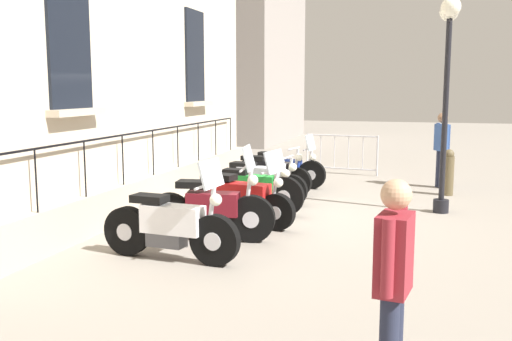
# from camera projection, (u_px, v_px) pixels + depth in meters

# --- Properties ---
(ground_plane) EXTENTS (60.00, 60.00, 0.00)m
(ground_plane) POSITION_uv_depth(u_px,v_px,m) (250.00, 214.00, 10.42)
(ground_plane) COLOR gray
(motorcycle_white) EXTENTS (1.99, 0.66, 1.37)m
(motorcycle_white) POSITION_uv_depth(u_px,v_px,m) (171.00, 227.00, 7.55)
(motorcycle_white) COLOR black
(motorcycle_white) RESTS_ON ground_plane
(motorcycle_maroon) EXTENTS (1.96, 0.73, 1.44)m
(motorcycle_maroon) POSITION_uv_depth(u_px,v_px,m) (211.00, 211.00, 8.55)
(motorcycle_maroon) COLOR black
(motorcycle_maroon) RESTS_ON ground_plane
(motorcycle_red) EXTENTS (2.03, 0.84, 1.29)m
(motorcycle_red) POSITION_uv_depth(u_px,v_px,m) (239.00, 199.00, 9.45)
(motorcycle_red) COLOR black
(motorcycle_red) RESTS_ON ground_plane
(motorcycle_green) EXTENTS (1.98, 0.63, 0.96)m
(motorcycle_green) POSITION_uv_depth(u_px,v_px,m) (251.00, 191.00, 10.36)
(motorcycle_green) COLOR black
(motorcycle_green) RESTS_ON ground_plane
(motorcycle_silver) EXTENTS (2.04, 0.74, 0.96)m
(motorcycle_silver) POSITION_uv_depth(u_px,v_px,m) (258.00, 182.00, 11.27)
(motorcycle_silver) COLOR black
(motorcycle_silver) RESTS_ON ground_plane
(motorcycle_black) EXTENTS (1.99, 0.72, 1.03)m
(motorcycle_black) POSITION_uv_depth(u_px,v_px,m) (268.00, 174.00, 12.36)
(motorcycle_black) COLOR black
(motorcycle_black) RESTS_ON ground_plane
(motorcycle_blue) EXTENTS (2.12, 0.64, 1.23)m
(motorcycle_blue) POSITION_uv_depth(u_px,v_px,m) (282.00, 169.00, 13.21)
(motorcycle_blue) COLOR black
(motorcycle_blue) RESTS_ON ground_plane
(lamppost) EXTENTS (0.33, 1.03, 3.79)m
(lamppost) POSITION_uv_depth(u_px,v_px,m) (448.00, 56.00, 10.13)
(lamppost) COLOR black
(lamppost) RESTS_ON ground_plane
(crowd_barrier) EXTENTS (1.93, 0.29, 1.05)m
(crowd_barrier) POSITION_uv_depth(u_px,v_px,m) (341.00, 153.00, 15.18)
(crowd_barrier) COLOR #B7B7BF
(crowd_barrier) RESTS_ON ground_plane
(bollard) EXTENTS (0.23, 0.23, 0.98)m
(bollard) POSITION_uv_depth(u_px,v_px,m) (448.00, 172.00, 12.16)
(bollard) COLOR brown
(bollard) RESTS_ON ground_plane
(pedestrian_standing) EXTENTS (0.34, 0.49, 1.71)m
(pedestrian_standing) POSITION_uv_depth(u_px,v_px,m) (442.00, 145.00, 13.03)
(pedestrian_standing) COLOR #23283D
(pedestrian_standing) RESTS_ON ground_plane
(pedestrian_walking) EXTENTS (0.27, 0.52, 1.64)m
(pedestrian_walking) POSITION_uv_depth(u_px,v_px,m) (393.00, 278.00, 4.09)
(pedestrian_walking) COLOR #23283D
(pedestrian_walking) RESTS_ON ground_plane
(distant_building) EXTENTS (3.28, 7.50, 9.03)m
(distant_building) POSITION_uv_depth(u_px,v_px,m) (251.00, 35.00, 24.72)
(distant_building) COLOR gray
(distant_building) RESTS_ON ground_plane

